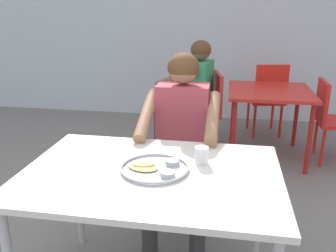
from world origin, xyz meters
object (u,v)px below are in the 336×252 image
Objects in this scene: drinking_cup at (202,155)px; table_background_red at (270,98)px; patron_background at (191,87)px; chair_red_left at (207,106)px; chair_red_far at (268,95)px; chair_red_right at (333,116)px; diner_foreground at (181,132)px; chair_foreground at (184,152)px; table_foreground at (151,184)px; thali_tray at (155,168)px.

drinking_cup is 2.00m from table_background_red.
table_background_red is at bearing -1.32° from patron_background.
chair_red_left reaches higher than drinking_cup.
chair_red_far is 0.74× the size of patron_background.
chair_red_right is 0.93× the size of chair_red_far.
diner_foreground is 1.44× the size of table_background_red.
drinking_cup is 0.54m from diner_foreground.
chair_foreground is at bearing -112.07° from chair_red_far.
chair_red_far is at bearing 41.74° from chair_red_left.
patron_background is at bearing 90.84° from table_foreground.
chair_red_far is (-0.56, 0.67, 0.02)m from chair_red_right.
chair_red_far is at bearing 73.37° from table_foreground.
diner_foreground is 1.03× the size of patron_background.
patron_background reaches higher than chair_red_left.
patron_background reaches higher than thali_tray.
chair_foreground is (0.04, 0.85, -0.26)m from thali_tray.
chair_foreground is at bearing 103.60° from drinking_cup.
diner_foreground is at bearing 86.33° from thali_tray.
drinking_cup is at bearing -102.64° from chair_red_far.
drinking_cup is 0.10× the size of chair_foreground.
drinking_cup reaches higher than chair_red_right.
table_foreground is at bearing -93.59° from chair_red_left.
chair_foreground is at bearing -137.79° from chair_red_right.
thali_tray is 0.25m from drinking_cup.
chair_foreground reaches higher than chair_red_right.
chair_red_right reaches higher than table_background_red.
chair_foreground reaches higher than thali_tray.
table_foreground reaches higher than table_background_red.
thali_tray is 3.86× the size of drinking_cup.
table_background_red is 0.72× the size of patron_background.
thali_tray is 0.89m from chair_foreground.
chair_red_far is at bearing 70.05° from diner_foreground.
patron_background is (-0.26, 1.94, -0.08)m from drinking_cup.
table_background_red is at bearing 63.57° from diner_foreground.
chair_red_left is 1.25m from chair_red_right.
table_foreground is 0.29m from drinking_cup.
table_foreground is at bearing -139.03° from thali_tray.
chair_red_left is 0.27m from patron_background.
chair_red_left is at bearing 174.28° from table_background_red.
table_background_red is at bearing -5.72° from chair_red_left.
thali_tray is 2.18m from table_background_red.
chair_foreground is 0.72× the size of patron_background.
patron_background is (-1.41, 0.02, 0.23)m from chair_red_right.
chair_red_left is (0.12, 2.11, -0.26)m from thali_tray.
chair_red_far is (0.76, 2.09, -0.23)m from diner_foreground.
chair_red_right is at bearing 59.23° from drinking_cup.
diner_foreground is (-0.17, 0.51, -0.06)m from drinking_cup.
chair_red_right is at bearing 46.98° from diner_foreground.
patron_background is at bearing 93.54° from diner_foreground.
thali_tray is 2.06m from patron_background.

